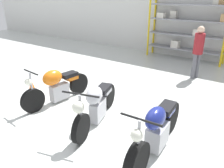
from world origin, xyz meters
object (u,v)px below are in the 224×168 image
(person_browsing, at_px, (198,48))
(motorcycle_silver, at_px, (96,104))
(shelving_rack, at_px, (187,27))
(motorcycle_orange, at_px, (57,85))
(motorcycle_blue, at_px, (157,130))
(traffic_cone, at_px, (32,89))

(person_browsing, bearing_deg, motorcycle_silver, 99.72)
(shelving_rack, xyz_separation_m, motorcycle_orange, (-1.23, -6.08, -0.93))
(shelving_rack, bearing_deg, motorcycle_silver, -87.87)
(shelving_rack, relative_size, person_browsing, 1.89)
(motorcycle_orange, distance_m, motorcycle_silver, 1.48)
(motorcycle_orange, bearing_deg, motorcycle_silver, 87.93)
(motorcycle_orange, bearing_deg, motorcycle_blue, 89.29)
(motorcycle_blue, relative_size, person_browsing, 1.26)
(shelving_rack, xyz_separation_m, person_browsing, (1.12, -2.10, -0.37))
(shelving_rack, relative_size, traffic_cone, 5.95)
(shelving_rack, bearing_deg, motorcycle_orange, -101.47)
(motorcycle_silver, distance_m, motorcycle_blue, 1.48)
(shelving_rack, bearing_deg, person_browsing, -61.91)
(motorcycle_silver, relative_size, motorcycle_blue, 0.95)
(motorcycle_silver, bearing_deg, motorcycle_blue, 69.15)
(shelving_rack, height_order, person_browsing, shelving_rack)
(motorcycle_silver, bearing_deg, person_browsing, 151.39)
(person_browsing, bearing_deg, motorcycle_orange, 81.15)
(person_browsing, bearing_deg, motorcycle_blue, 119.60)
(shelving_rack, height_order, motorcycle_blue, shelving_rack)
(shelving_rack, xyz_separation_m, motorcycle_silver, (0.23, -6.26, -0.94))
(motorcycle_orange, distance_m, traffic_cone, 0.80)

